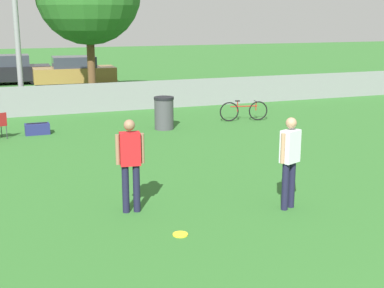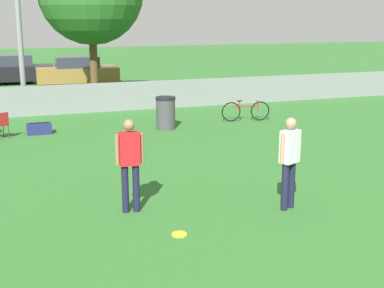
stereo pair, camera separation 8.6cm
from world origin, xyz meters
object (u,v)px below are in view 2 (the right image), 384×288
object	(u,v)px
gear_bag_sideline	(39,129)
parked_car_tan	(77,71)
player_thrower_red	(130,159)
parked_car_dark	(10,70)
frisbee_disc	(179,234)
bicycle_sideline	(246,111)
player_receiver_white	(289,157)
folding_chair_sideline	(0,123)
trash_bin	(166,113)

from	to	relation	value
gear_bag_sideline	parked_car_tan	bearing A→B (deg)	76.45
player_thrower_red	parked_car_tan	bearing A→B (deg)	91.54
player_thrower_red	parked_car_dark	distance (m)	20.81
frisbee_disc	bicycle_sideline	world-z (taller)	bicycle_sideline
player_receiver_white	folding_chair_sideline	bearing A→B (deg)	98.32
frisbee_disc	gear_bag_sideline	distance (m)	9.00
bicycle_sideline	parked_car_dark	bearing A→B (deg)	128.67
player_thrower_red	player_receiver_white	xyz separation A→B (m)	(2.82, -0.83, 0.00)
bicycle_sideline	gear_bag_sideline	bearing A→B (deg)	-172.11
folding_chair_sideline	parked_car_tan	xyz separation A→B (m)	(3.91, 11.85, 0.24)
player_receiver_white	gear_bag_sideline	size ratio (longest dim) A/B	2.40
player_thrower_red	parked_car_dark	bearing A→B (deg)	101.00
trash_bin	gear_bag_sideline	world-z (taller)	trash_bin
frisbee_disc	trash_bin	world-z (taller)	trash_bin
parked_car_tan	trash_bin	bearing A→B (deg)	-82.71
trash_bin	folding_chair_sideline	bearing A→B (deg)	176.59
parked_car_tan	player_thrower_red	bearing A→B (deg)	-92.90
parked_car_tan	frisbee_disc	bearing A→B (deg)	-91.18
gear_bag_sideline	parked_car_dark	size ratio (longest dim) A/B	0.16
player_receiver_white	gear_bag_sideline	bearing A→B (deg)	91.34
player_thrower_red	bicycle_sideline	xyz separation A→B (m)	(5.77, 7.26, -0.66)
trash_bin	parked_car_tan	world-z (taller)	parked_car_tan
player_thrower_red	folding_chair_sideline	world-z (taller)	player_thrower_red
player_thrower_red	bicycle_sideline	distance (m)	9.29
parked_car_tan	folding_chair_sideline	bearing A→B (deg)	-106.13
player_receiver_white	parked_car_dark	size ratio (longest dim) A/B	0.39
player_thrower_red	folding_chair_sideline	distance (m)	7.55
gear_bag_sideline	folding_chair_sideline	bearing A→B (deg)	-164.28
parked_car_dark	gear_bag_sideline	bearing A→B (deg)	-86.26
trash_bin	bicycle_sideline	bearing A→B (deg)	6.96
bicycle_sideline	trash_bin	xyz separation A→B (m)	(-2.99, -0.37, 0.17)
bicycle_sideline	parked_car_tan	bearing A→B (deg)	119.13
frisbee_disc	trash_bin	bearing A→B (deg)	74.57
player_thrower_red	trash_bin	xyz separation A→B (m)	(2.77, 6.89, -0.48)
folding_chair_sideline	trash_bin	size ratio (longest dim) A/B	0.77
gear_bag_sideline	parked_car_dark	distance (m)	13.26
frisbee_disc	parked_car_dark	size ratio (longest dim) A/B	0.06
player_thrower_red	gear_bag_sideline	xyz separation A→B (m)	(-1.11, 7.51, -0.84)
bicycle_sideline	gear_bag_sideline	size ratio (longest dim) A/B	2.31
player_receiver_white	trash_bin	distance (m)	7.74
player_receiver_white	trash_bin	size ratio (longest dim) A/B	1.68
bicycle_sideline	trash_bin	size ratio (longest dim) A/B	1.62
gear_bag_sideline	bicycle_sideline	bearing A→B (deg)	-2.08
player_receiver_white	bicycle_sideline	size ratio (longest dim) A/B	1.04
player_thrower_red	gear_bag_sideline	size ratio (longest dim) A/B	2.40
gear_bag_sideline	parked_car_tan	distance (m)	11.88
frisbee_disc	bicycle_sideline	bearing A→B (deg)	58.52
folding_chair_sideline	player_thrower_red	bearing A→B (deg)	86.30
frisbee_disc	gear_bag_sideline	size ratio (longest dim) A/B	0.35
trash_bin	parked_car_dark	distance (m)	14.53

